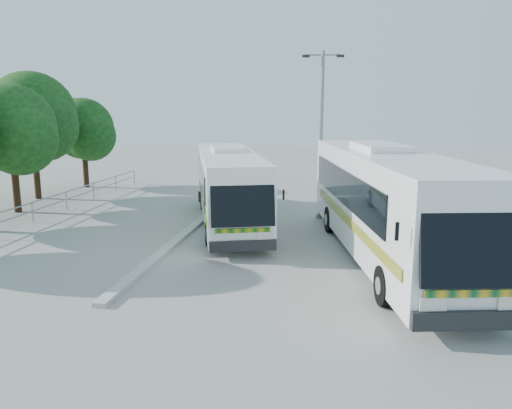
% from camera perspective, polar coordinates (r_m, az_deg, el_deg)
% --- Properties ---
extents(ground, '(100.00, 100.00, 0.00)m').
position_cam_1_polar(ground, '(18.95, -3.09, -5.23)').
color(ground, '#969691').
rests_on(ground, ground).
extents(kerb_divider, '(0.40, 16.00, 0.15)m').
position_cam_1_polar(kerb_divider, '(21.37, -8.01, -3.23)').
color(kerb_divider, '#B2B2AD').
rests_on(kerb_divider, ground).
extents(railing, '(0.06, 22.00, 1.00)m').
position_cam_1_polar(railing, '(26.22, -23.03, 0.14)').
color(railing, gray).
rests_on(railing, ground).
extents(tree_far_c, '(4.97, 4.69, 6.49)m').
position_cam_1_polar(tree_far_c, '(27.93, -26.12, 7.80)').
color(tree_far_c, '#382314').
rests_on(tree_far_c, ground).
extents(tree_far_d, '(5.62, 5.30, 7.33)m').
position_cam_1_polar(tree_far_d, '(31.64, -24.13, 9.23)').
color(tree_far_d, '#382314').
rests_on(tree_far_d, ground).
extents(tree_far_e, '(4.54, 4.28, 5.92)m').
position_cam_1_polar(tree_far_e, '(35.21, -19.07, 8.17)').
color(tree_far_e, '#382314').
rests_on(tree_far_e, ground).
extents(coach_main, '(5.70, 12.03, 3.29)m').
position_cam_1_polar(coach_main, '(22.96, -3.13, 2.27)').
color(coach_main, white).
rests_on(coach_main, ground).
extents(coach_adjacent, '(5.32, 13.89, 3.78)m').
position_cam_1_polar(coach_adjacent, '(18.08, 14.71, 0.37)').
color(coach_adjacent, white).
rests_on(coach_adjacent, ground).
extents(lamppost, '(1.92, 0.39, 7.86)m').
position_cam_1_polar(lamppost, '(24.00, 7.48, 8.66)').
color(lamppost, gray).
rests_on(lamppost, ground).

